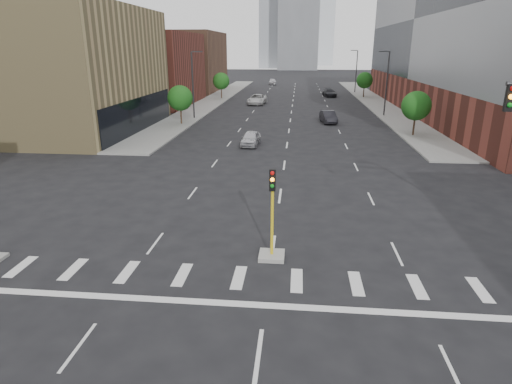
# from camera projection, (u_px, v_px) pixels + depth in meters

# --- Properties ---
(sidewalk_left_far) EXTENTS (5.00, 92.00, 0.15)m
(sidewalk_left_far) POSITION_uv_depth(u_px,v_px,m) (216.00, 99.00, 82.93)
(sidewalk_left_far) COLOR gray
(sidewalk_left_far) RESTS_ON ground
(sidewalk_right_far) EXTENTS (5.00, 92.00, 0.15)m
(sidewalk_right_far) POSITION_uv_depth(u_px,v_px,m) (373.00, 101.00, 80.16)
(sidewalk_right_far) COLOR gray
(sidewalk_right_far) RESTS_ON ground
(building_left_mid) EXTENTS (20.00, 24.00, 14.00)m
(building_left_mid) POSITION_uv_depth(u_px,v_px,m) (54.00, 70.00, 49.80)
(building_left_mid) COLOR #9E8A59
(building_left_mid) RESTS_ON ground
(building_left_far_a) EXTENTS (20.00, 22.00, 12.00)m
(building_left_far_a) POSITION_uv_depth(u_px,v_px,m) (136.00, 69.00, 74.65)
(building_left_far_a) COLOR brown
(building_left_far_a) RESTS_ON ground
(building_left_far_b) EXTENTS (20.00, 24.00, 13.00)m
(building_left_far_b) POSITION_uv_depth(u_px,v_px,m) (176.00, 62.00, 99.01)
(building_left_far_b) COLOR brown
(building_left_far_b) RESTS_ON ground
(building_right_main) EXTENTS (24.00, 70.00, 22.00)m
(building_right_main) POSITION_uv_depth(u_px,v_px,m) (497.00, 37.00, 62.12)
(building_right_main) COLOR brown
(building_right_main) RESTS_ON ground
(tower_mid) EXTENTS (18.00, 18.00, 44.00)m
(tower_mid) POSITION_uv_depth(u_px,v_px,m) (299.00, 19.00, 193.39)
(tower_mid) COLOR slate
(tower_mid) RESTS_ON ground
(median_traffic_signal) EXTENTS (1.20, 1.20, 4.40)m
(median_traffic_signal) POSITION_uv_depth(u_px,v_px,m) (272.00, 239.00, 19.91)
(median_traffic_signal) COLOR #999993
(median_traffic_signal) RESTS_ON ground
(streetlight_right_a) EXTENTS (1.60, 0.22, 9.07)m
(streetlight_right_a) POSITION_uv_depth(u_px,v_px,m) (386.00, 81.00, 60.81)
(streetlight_right_a) COLOR #2D2D30
(streetlight_right_a) RESTS_ON ground
(streetlight_right_b) EXTENTS (1.60, 0.22, 9.07)m
(streetlight_right_b) POSITION_uv_depth(u_px,v_px,m) (356.00, 69.00, 93.82)
(streetlight_right_b) COLOR #2D2D30
(streetlight_right_b) RESTS_ON ground
(streetlight_left) EXTENTS (1.60, 0.22, 9.07)m
(streetlight_left) POSITION_uv_depth(u_px,v_px,m) (193.00, 82.00, 58.57)
(streetlight_left) COLOR #2D2D30
(streetlight_left) RESTS_ON ground
(tree_left_near) EXTENTS (3.20, 3.20, 4.85)m
(tree_left_near) POSITION_uv_depth(u_px,v_px,m) (180.00, 98.00, 54.42)
(tree_left_near) COLOR #382619
(tree_left_near) RESTS_ON ground
(tree_left_far) EXTENTS (3.20, 3.20, 4.85)m
(tree_left_far) POSITION_uv_depth(u_px,v_px,m) (221.00, 81.00, 82.72)
(tree_left_far) COLOR #382619
(tree_left_far) RESTS_ON ground
(tree_right_near) EXTENTS (3.20, 3.20, 4.85)m
(tree_right_near) POSITION_uv_depth(u_px,v_px,m) (416.00, 106.00, 47.12)
(tree_right_near) COLOR #382619
(tree_right_near) RESTS_ON ground
(tree_right_far) EXTENTS (3.20, 3.20, 4.85)m
(tree_right_far) POSITION_uv_depth(u_px,v_px,m) (365.00, 80.00, 84.85)
(tree_right_far) COLOR #382619
(tree_right_far) RESTS_ON ground
(car_near_left) EXTENTS (1.97, 4.31, 1.43)m
(car_near_left) POSITION_uv_depth(u_px,v_px,m) (251.00, 138.00, 43.48)
(car_near_left) COLOR #BCBCC1
(car_near_left) RESTS_ON ground
(car_mid_right) EXTENTS (2.29, 4.90, 1.55)m
(car_mid_right) POSITION_uv_depth(u_px,v_px,m) (328.00, 117.00, 56.62)
(car_mid_right) COLOR black
(car_mid_right) RESTS_ON ground
(car_far_left) EXTENTS (3.28, 6.36, 1.72)m
(car_far_left) POSITION_uv_depth(u_px,v_px,m) (257.00, 99.00, 75.50)
(car_far_left) COLOR #B8B8B8
(car_far_left) RESTS_ON ground
(car_deep_right) EXTENTS (2.95, 5.56, 1.54)m
(car_deep_right) POSITION_uv_depth(u_px,v_px,m) (329.00, 93.00, 87.50)
(car_deep_right) COLOR black
(car_deep_right) RESTS_ON ground
(car_distant) EXTENTS (2.09, 4.87, 1.64)m
(car_distant) POSITION_uv_depth(u_px,v_px,m) (273.00, 82.00, 116.65)
(car_distant) COLOR silver
(car_distant) RESTS_ON ground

